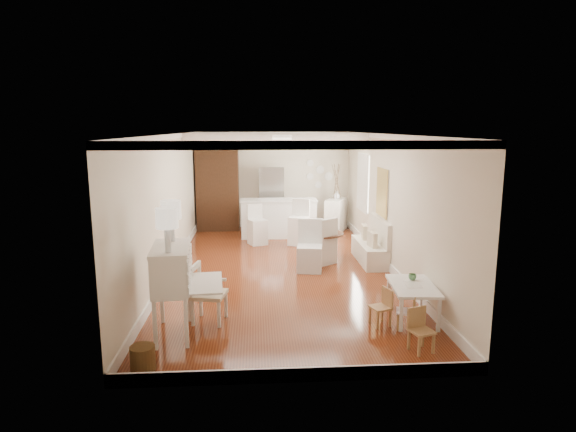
{
  "coord_description": "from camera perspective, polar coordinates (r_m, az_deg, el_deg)",
  "views": [
    {
      "loc": [
        -0.5,
        -9.65,
        2.94
      ],
      "look_at": [
        0.17,
        0.3,
        1.09
      ],
      "focal_mm": 30.0,
      "sensor_mm": 36.0,
      "label": 1
    }
  ],
  "objects": [
    {
      "name": "bar_stool_left",
      "position": [
        12.19,
        -3.64,
        -1.03
      ],
      "size": [
        0.53,
        0.53,
        1.02
      ],
      "primitive_type": "cube",
      "rotation": [
        0.0,
        0.0,
        0.4
      ],
      "color": "white",
      "rests_on": "ground"
    },
    {
      "name": "pantry_cabinet",
      "position": [
        13.99,
        -8.32,
        3.04
      ],
      "size": [
        1.2,
        0.6,
        2.3
      ],
      "primitive_type": "cube",
      "color": "#381E11",
      "rests_on": "ground"
    },
    {
      "name": "pencil_cup",
      "position": [
        7.95,
        14.52,
        -7.01
      ],
      "size": [
        0.16,
        0.16,
        0.1
      ],
      "primitive_type": "imported",
      "rotation": [
        0.0,
        0.0,
        -0.33
      ],
      "color": "#518B58",
      "rests_on": "kids_table"
    },
    {
      "name": "fridge",
      "position": [
        13.98,
        -0.51,
        2.1
      ],
      "size": [
        0.75,
        0.65,
        1.8
      ],
      "primitive_type": "imported",
      "color": "silver",
      "rests_on": "ground"
    },
    {
      "name": "slip_chair_far",
      "position": [
        10.53,
        3.99,
        -2.89
      ],
      "size": [
        0.68,
        0.69,
        1.01
      ],
      "primitive_type": "cube",
      "rotation": [
        0.0,
        0.0,
        -2.52
      ],
      "color": "silver",
      "rests_on": "ground"
    },
    {
      "name": "wicker_basket",
      "position": [
        6.4,
        -16.83,
        -15.82
      ],
      "size": [
        0.36,
        0.36,
        0.31
      ],
      "primitive_type": "cylinder",
      "rotation": [
        0.0,
        0.0,
        0.21
      ],
      "color": "#53371A",
      "rests_on": "ground"
    },
    {
      "name": "kids_table",
      "position": [
        7.82,
        14.5,
        -9.8
      ],
      "size": [
        0.75,
        1.15,
        0.55
      ],
      "primitive_type": "cube",
      "rotation": [
        0.0,
        0.0,
        -0.09
      ],
      "color": "white",
      "rests_on": "ground"
    },
    {
      "name": "banquette",
      "position": [
        10.74,
        9.69,
        -2.85
      ],
      "size": [
        0.52,
        1.6,
        0.98
      ],
      "primitive_type": "cube",
      "color": "silver",
      "rests_on": "ground"
    },
    {
      "name": "kids_chair_c",
      "position": [
        6.76,
        15.55,
        -12.94
      ],
      "size": [
        0.36,
        0.36,
        0.59
      ],
      "primitive_type": "cube",
      "rotation": [
        0.0,
        0.0,
        0.31
      ],
      "color": "#A17749",
      "rests_on": "ground"
    },
    {
      "name": "bar_stool_right",
      "position": [
        12.14,
        1.29,
        -0.76
      ],
      "size": [
        0.59,
        0.59,
        1.14
      ],
      "primitive_type": "cube",
      "rotation": [
        0.0,
        0.0,
        -0.38
      ],
      "color": "white",
      "rests_on": "ground"
    },
    {
      "name": "room",
      "position": [
        10.04,
        -0.74,
        5.01
      ],
      "size": [
        9.0,
        9.04,
        2.82
      ],
      "color": "maroon",
      "rests_on": "ground"
    },
    {
      "name": "secretary_bureau",
      "position": [
        7.09,
        -13.54,
        -8.63
      ],
      "size": [
        1.11,
        1.13,
        1.31
      ],
      "primitive_type": "cube",
      "rotation": [
        0.0,
        0.0,
        0.09
      ],
      "color": "white",
      "rests_on": "ground"
    },
    {
      "name": "kids_chair_a",
      "position": [
        7.46,
        10.89,
        -10.53
      ],
      "size": [
        0.35,
        0.35,
        0.57
      ],
      "primitive_type": "cube",
      "rotation": [
        0.0,
        0.0,
        -1.25
      ],
      "color": "tan",
      "rests_on": "ground"
    },
    {
      "name": "sideboard",
      "position": [
        13.79,
        5.71,
        0.11
      ],
      "size": [
        0.79,
        1.07,
        0.93
      ],
      "primitive_type": "cube",
      "rotation": [
        0.0,
        0.0,
        -0.41
      ],
      "color": "silver",
      "rests_on": "ground"
    },
    {
      "name": "kids_chair_b",
      "position": [
        7.42,
        13.78,
        -10.86
      ],
      "size": [
        0.33,
        0.33,
        0.55
      ],
      "primitive_type": "cube",
      "rotation": [
        0.0,
        0.0,
        -1.86
      ],
      "color": "#AC834E",
      "rests_on": "ground"
    },
    {
      "name": "breakfast_counter",
      "position": [
        13.0,
        -1.12,
        -0.26
      ],
      "size": [
        2.05,
        0.65,
        1.03
      ],
      "primitive_type": "cube",
      "color": "white",
      "rests_on": "ground"
    },
    {
      "name": "gustavian_armchair",
      "position": [
        7.5,
        -9.32,
        -9.03
      ],
      "size": [
        0.61,
        0.61,
        0.9
      ],
      "primitive_type": "cube",
      "rotation": [
        0.0,
        0.0,
        1.37
      ],
      "color": "silver",
      "rests_on": "ground"
    },
    {
      "name": "branch_vase",
      "position": [
        13.75,
        5.8,
        2.5
      ],
      "size": [
        0.23,
        0.23,
        0.21
      ],
      "primitive_type": "imported",
      "rotation": [
        0.0,
        0.0,
        0.14
      ],
      "color": "white",
      "rests_on": "sideboard"
    },
    {
      "name": "dining_table",
      "position": [
        10.73,
        4.04,
        -3.66
      ],
      "size": [
        0.96,
        0.96,
        0.64
      ],
      "primitive_type": "cylinder",
      "rotation": [
        0.0,
        0.0,
        0.02
      ],
      "color": "#4B2818",
      "rests_on": "ground"
    },
    {
      "name": "slip_chair_near",
      "position": [
        9.93,
        2.59,
        -3.56
      ],
      "size": [
        0.58,
        0.6,
        1.06
      ],
      "primitive_type": "cube",
      "rotation": [
        0.0,
        0.0,
        -0.16
      ],
      "color": "silver",
      "rests_on": "ground"
    }
  ]
}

